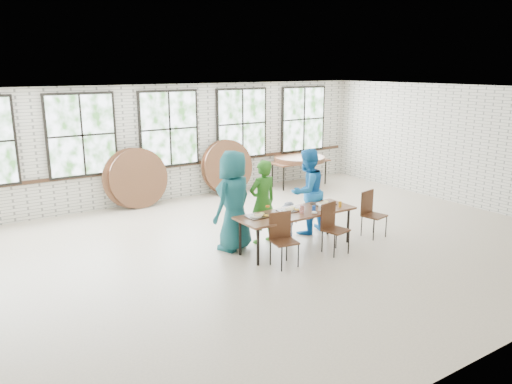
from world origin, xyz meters
TOP-DOWN VIEW (x-y plane):
  - room at (0.00, 4.44)m, footprint 12.00×12.00m
  - dining_table at (0.47, -0.29)m, footprint 2.40×0.80m
  - chair_near_left at (-0.23, -0.78)m, footprint 0.49×0.47m
  - chair_near_right at (0.92, -0.80)m, footprint 0.49×0.48m
  - chair_spare at (2.22, -0.54)m, footprint 0.49×0.48m
  - adult_teal at (-0.53, 0.36)m, footprint 1.11×0.94m
  - adult_green at (0.13, 0.36)m, footprint 0.63×0.42m
  - toddler at (0.78, 0.36)m, footprint 0.50×0.32m
  - adult_blue at (1.25, 0.36)m, footprint 0.99×0.83m
  - storage_table at (3.81, 3.83)m, footprint 1.81×0.77m
  - tabletop_clutter at (0.59, -0.31)m, footprint 2.00×0.64m
  - round_tops_stacked at (3.81, 3.83)m, footprint 1.50×1.50m
  - round_tops_leaning at (0.26, 4.21)m, footprint 4.21×0.38m

SIDE VIEW (x-z plane):
  - toddler at x=0.78m, z-range 0.00..0.74m
  - chair_near_left at x=-0.23m, z-range 0.08..1.03m
  - chair_near_right at x=0.92m, z-range 0.08..1.03m
  - chair_spare at x=2.22m, z-range 0.08..1.03m
  - storage_table at x=3.81m, z-range 0.32..1.06m
  - dining_table at x=0.47m, z-range 0.32..1.06m
  - round_tops_leaning at x=0.26m, z-range -0.01..1.48m
  - tabletop_clutter at x=0.59m, z-range 0.71..0.82m
  - round_tops_stacked at x=3.81m, z-range 0.74..0.87m
  - adult_green at x=0.13m, z-range 0.00..1.68m
  - adult_blue at x=1.25m, z-range 0.00..1.80m
  - adult_teal at x=-0.53m, z-range 0.00..1.93m
  - room at x=0.00m, z-range -4.17..7.83m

